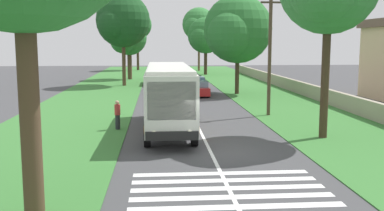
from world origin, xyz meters
The scene contains 18 objects.
ground centered at (0.00, 0.00, 0.00)m, with size 160.00×160.00×0.00m, color #424244.
grass_verge_left centered at (15.00, 8.20, 0.02)m, with size 120.00×8.00×0.04m, color #387533.
grass_verge_right centered at (15.00, -8.20, 0.02)m, with size 120.00×8.00×0.04m, color #387533.
centre_line centered at (15.00, 0.00, 0.00)m, with size 110.00×0.16×0.01m, color silver.
coach_bus centered at (5.40, 1.80, 2.15)m, with size 11.16×2.62×3.73m.
zebra_crossing centered at (-5.52, 0.00, 0.00)m, with size 4.95×6.80×0.01m.
trailing_car_0 centered at (22.30, -1.51, 0.67)m, with size 4.30×1.78×1.43m.
trailing_car_1 centered at (27.61, -1.76, 0.67)m, with size 4.30×1.78×1.43m.
trailing_minibus_0 centered at (34.88, 1.87, 1.55)m, with size 6.00×2.14×2.53m.
roadside_tree_left_0 centered at (42.07, 6.38, 5.55)m, with size 5.84×4.89×8.07m.
roadside_tree_left_1 centered at (63.06, 6.11, 8.05)m, with size 6.42×5.19×10.78m.
roadside_tree_left_3 centered at (33.02, 6.42, 7.43)m, with size 7.22×6.22×10.66m.
roadside_tree_right_0 centered at (50.47, -5.07, 6.02)m, with size 6.60×5.64×8.95m.
roadside_tree_right_2 centered at (23.50, -5.21, 6.16)m, with size 7.98×6.62×9.61m.
roadside_tree_right_3 centered at (60.43, -4.93, 8.12)m, with size 7.02×5.93×11.21m.
utility_pole centered at (10.30, -5.26, 4.33)m, with size 0.24×1.40×8.29m.
roadside_wall centered at (20.00, -11.60, 0.65)m, with size 70.00×0.40×1.21m, color #9E937F.
pedestrian centered at (5.88, 4.76, 0.91)m, with size 0.34×0.34×1.69m.
Camera 1 is at (-19.95, 2.44, 5.03)m, focal length 41.83 mm.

